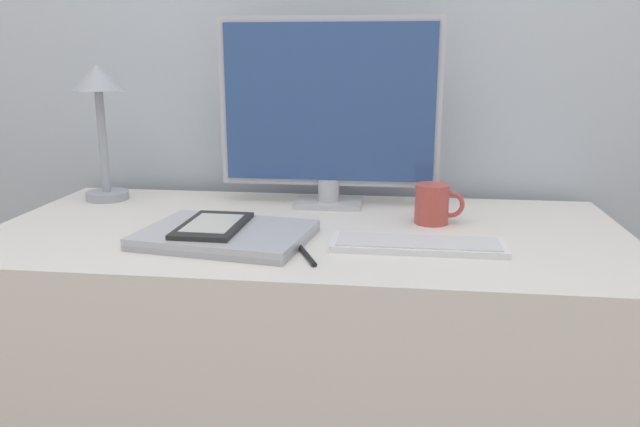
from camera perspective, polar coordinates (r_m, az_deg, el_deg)
name	(u,v)px	position (r m, az deg, el deg)	size (l,w,h in m)	color
desk	(308,381)	(1.43, -1.10, -15.07)	(1.30, 0.64, 0.71)	silver
monitor	(329,110)	(1.45, 0.83, 9.45)	(0.51, 0.11, 0.43)	#B7B7BC
keyboard	(418,244)	(1.17, 8.92, -2.80)	(0.32, 0.11, 0.01)	silver
laptop	(226,235)	(1.22, -8.60, -1.94)	(0.34, 0.28, 0.02)	#A3A3A8
ereader	(213,225)	(1.23, -9.79, -1.06)	(0.12, 0.19, 0.01)	black
desk_lamp	(100,105)	(1.60, -19.50, 9.34)	(0.12, 0.12, 0.33)	#999EA8
coffee_mug	(433,204)	(1.34, 10.30, 0.87)	(0.10, 0.07, 0.08)	#B7473D
pen	(305,253)	(1.12, -1.40, -3.61)	(0.06, 0.13, 0.01)	black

